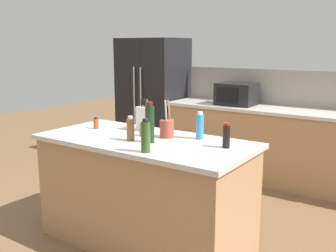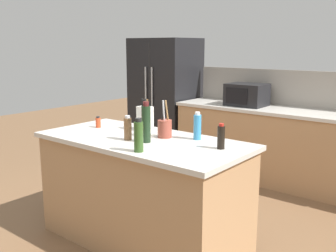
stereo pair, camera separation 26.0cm
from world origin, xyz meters
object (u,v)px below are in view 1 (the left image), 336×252
refrigerator (153,99)px  olive_oil_bottle (146,137)px  utensil_crock (167,128)px  soy_sauce_bottle (226,136)px  dish_soap_bottle (200,126)px  microwave (237,94)px  pepper_grinder (130,129)px  knife_block (144,118)px  wine_bottle (150,124)px  spice_jar_paprika (96,123)px  spice_jar_oregano (143,130)px

refrigerator → olive_oil_bottle: (1.84, -2.57, 0.15)m
utensil_crock → soy_sauce_bottle: 0.57m
utensil_crock → soy_sauce_bottle: size_ratio=1.64×
dish_soap_bottle → soy_sauce_bottle: 0.34m
refrigerator → dish_soap_bottle: 2.80m
microwave → soy_sauce_bottle: bearing=-67.1°
pepper_grinder → olive_oil_bottle: bearing=-33.7°
microwave → knife_block: size_ratio=1.67×
wine_bottle → soy_sauce_bottle: 0.61m
refrigerator → microwave: bearing=-2.1°
refrigerator → knife_block: (1.37, -1.98, 0.15)m
spice_jar_paprika → pepper_grinder: (0.57, -0.18, 0.05)m
microwave → wine_bottle: size_ratio=1.47×
microwave → knife_block: 1.93m
wine_bottle → spice_jar_paprika: bearing=169.0°
knife_block → soy_sauce_bottle: knife_block is taller
microwave → olive_oil_bottle: size_ratio=1.94×
wine_bottle → pepper_grinder: (-0.17, -0.03, -0.06)m
refrigerator → wine_bottle: refrigerator is taller
knife_block → dish_soap_bottle: (0.59, -0.01, -0.00)m
utensil_crock → olive_oil_bottle: 0.50m
spice_jar_oregano → utensil_crock: bearing=20.0°
knife_block → dish_soap_bottle: knife_block is taller
knife_block → utensil_crock: utensil_crock is taller
knife_block → wine_bottle: bearing=-40.7°
wine_bottle → spice_jar_oregano: bearing=141.7°
utensil_crock → pepper_grinder: (-0.18, -0.26, 0.01)m
utensil_crock → spice_jar_oregano: (-0.20, -0.07, -0.03)m
wine_bottle → soy_sauce_bottle: (0.58, 0.20, -0.06)m
microwave → refrigerator: bearing=177.9°
utensil_crock → pepper_grinder: bearing=-125.4°
soy_sauce_bottle → pepper_grinder: 0.79m
dish_soap_bottle → spice_jar_oregano: 0.50m
refrigerator → soy_sauce_bottle: 3.11m
spice_jar_oregano → spice_jar_paprika: bearing=-179.3°
wine_bottle → pepper_grinder: wine_bottle is taller
spice_jar_paprika → wine_bottle: (0.74, -0.14, 0.11)m
dish_soap_bottle → pepper_grinder: dish_soap_bottle is taller
utensil_crock → dish_soap_bottle: size_ratio=1.38×
spice_jar_paprika → wine_bottle: 0.76m
soy_sauce_bottle → wine_bottle: bearing=-161.0°
knife_block → spice_jar_oregano: knife_block is taller
spice_jar_paprika → spice_jar_oregano: size_ratio=0.90×
refrigerator → olive_oil_bottle: bearing=-54.4°
microwave → spice_jar_paprika: microwave is taller
pepper_grinder → dish_soap_bottle: bearing=39.9°
olive_oil_bottle → spice_jar_paprika: size_ratio=2.33×
refrigerator → pepper_grinder: refrigerator is taller
microwave → wine_bottle: (0.30, -2.27, 0.01)m
spice_jar_paprika → wine_bottle: wine_bottle is taller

